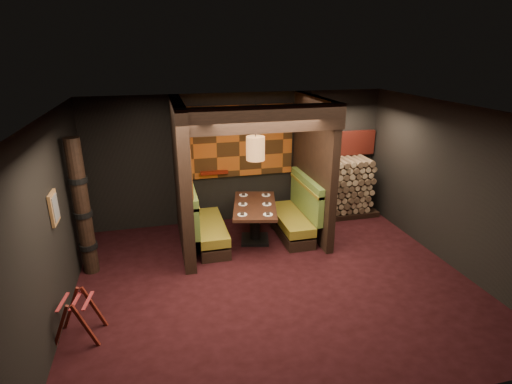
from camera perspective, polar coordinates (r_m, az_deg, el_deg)
The scene contains 23 objects.
floor at distance 6.95m, azimuth 2.67°, elevation -12.64°, with size 6.50×5.50×0.02m, color black.
ceiling at distance 5.92m, azimuth 3.12°, elevation 11.45°, with size 6.50×5.50×0.02m, color black.
wall_back at distance 8.84m, azimuth -2.31°, elevation 4.82°, with size 6.50×0.02×2.85m, color black.
wall_front at distance 4.05m, azimuth 14.67°, elevation -15.59°, with size 6.50×0.02×2.85m, color black.
wall_left at distance 6.25m, azimuth -27.18°, elevation -4.07°, with size 0.02×5.50×2.85m, color black.
wall_right at distance 7.85m, azimuth 26.32°, elevation 0.72°, with size 0.02×5.50×2.85m, color black.
partition_left at distance 7.62m, azimuth -10.56°, elevation 1.97°, with size 0.20×2.20×2.85m, color black.
partition_right at distance 8.23m, azimuth 8.14°, elevation 3.48°, with size 0.15×2.10×2.85m, color black.
header_beam at distance 6.62m, azimuth 1.07°, elevation 10.36°, with size 2.85×0.18×0.44m, color black.
tapa_back_panel at distance 8.69m, azimuth -2.44°, elevation 7.24°, with size 2.40×0.06×1.55m, color #A84D16.
tapa_side_panel at distance 7.67m, azimuth -9.96°, elevation 5.46°, with size 0.04×1.85×1.45m, color #A84D16.
lacquer_shelf at distance 8.71m, azimuth -6.01°, elevation 2.80°, with size 0.60×0.12×0.07m, color #631509.
booth_bench_left at distance 8.02m, azimuth -7.32°, elevation -4.79°, with size 0.68×1.60×1.14m.
booth_bench_right at distance 8.41m, azimuth 5.60°, elevation -3.49°, with size 0.68×1.60×1.14m.
dining_table at distance 8.00m, azimuth -0.16°, elevation -3.36°, with size 1.15×1.67×0.80m.
place_settings at distance 7.91m, azimuth -0.16°, elevation -1.72°, with size 0.88×1.30×0.03m.
pendant_lamp at distance 7.51m, azimuth -0.08°, elevation 6.26°, with size 0.35×0.35×1.12m.
framed_picture at distance 6.26m, azimuth -26.89°, elevation -2.05°, with size 0.05×0.36×0.46m.
luggage_rack at distance 6.10m, azimuth -24.12°, elevation -15.76°, with size 0.70×0.54×0.69m.
totem_column at distance 7.29m, azimuth -23.55°, elevation -2.25°, with size 0.31×0.31×2.40m.
firewood_stack at distance 9.41m, azimuth 12.03°, elevation 0.59°, with size 1.73×0.70×1.36m.
mosaic_header at distance 9.43m, azimuth 11.58°, elevation 6.76°, with size 1.83×0.10×0.56m, color maroon.
bay_front_post at distance 8.50m, azimuth 8.06°, elevation 4.00°, with size 0.08×0.08×2.85m, color black.
Camera 1 is at (-1.73, -5.60, 3.74)m, focal length 28.00 mm.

